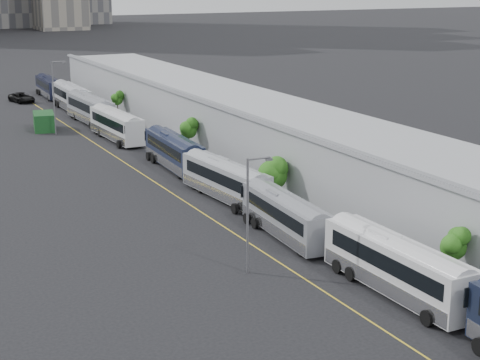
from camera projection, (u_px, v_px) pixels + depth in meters
sidewalk at (312, 203)px, 75.75m from camera, size 10.00×170.00×0.12m
lane_line at (211, 218)px, 71.26m from camera, size 0.12×160.00×0.02m
depot at (349, 164)px, 76.60m from camera, size 12.45×160.40×7.20m
bus_2 at (397, 271)px, 54.01m from camera, size 3.03×13.67×3.99m
bus_3 at (286, 219)px, 65.89m from camera, size 3.29×12.50×3.61m
bus_4 at (226, 183)px, 76.89m from camera, size 3.59×13.14×3.79m
bus_5 at (174, 154)px, 89.28m from camera, size 3.20×13.07×3.79m
bus_6 at (117, 128)px, 104.20m from camera, size 3.22×13.48×3.91m
bus_7 at (90, 111)px, 116.16m from camera, size 3.34×13.98×4.06m
bus_8 at (72, 100)px, 126.99m from camera, size 3.10×14.03×4.10m
bus_9 at (49, 89)px, 140.60m from camera, size 2.79×12.19×3.54m
tree_1 at (454, 244)px, 53.53m from camera, size 1.79×1.79×4.58m
tree_2 at (272, 171)px, 74.44m from camera, size 2.83×2.83×4.79m
tree_3 at (189, 128)px, 92.96m from camera, size 1.98×1.98×4.78m
tree_4 at (117, 98)px, 116.87m from camera, size 1.59×1.59×4.27m
street_lamp_near at (250, 207)px, 57.28m from camera, size 2.04×0.22×8.55m
street_lamp_far at (55, 93)px, 107.03m from camera, size 2.04×0.22×9.87m
shipping_container at (44, 121)px, 111.14m from camera, size 3.64×5.77×2.42m
suv at (22, 98)px, 135.10m from camera, size 3.96×6.31×1.63m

